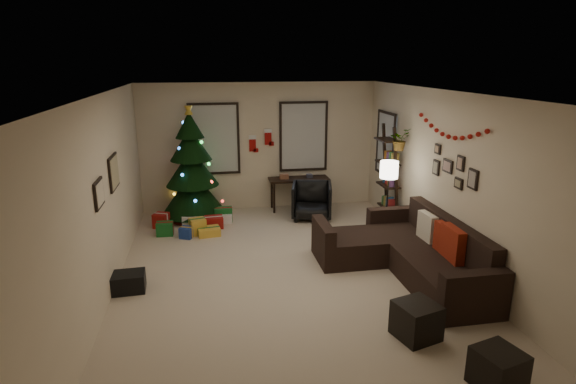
# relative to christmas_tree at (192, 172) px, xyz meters

# --- Properties ---
(floor) EXTENTS (7.00, 7.00, 0.00)m
(floor) POSITION_rel_christmas_tree_xyz_m (1.43, -3.01, -0.98)
(floor) COLOR #C8B297
(floor) RESTS_ON ground
(ceiling) EXTENTS (7.00, 7.00, 0.00)m
(ceiling) POSITION_rel_christmas_tree_xyz_m (1.43, -3.01, 1.72)
(ceiling) COLOR white
(ceiling) RESTS_ON floor
(wall_back) EXTENTS (5.00, 0.00, 5.00)m
(wall_back) POSITION_rel_christmas_tree_xyz_m (1.43, 0.49, 0.37)
(wall_back) COLOR beige
(wall_back) RESTS_ON floor
(wall_front) EXTENTS (5.00, 0.00, 5.00)m
(wall_front) POSITION_rel_christmas_tree_xyz_m (1.43, -6.51, 0.37)
(wall_front) COLOR beige
(wall_front) RESTS_ON floor
(wall_left) EXTENTS (0.00, 7.00, 7.00)m
(wall_left) POSITION_rel_christmas_tree_xyz_m (-1.07, -3.01, 0.37)
(wall_left) COLOR beige
(wall_left) RESTS_ON floor
(wall_right) EXTENTS (0.00, 7.00, 7.00)m
(wall_right) POSITION_rel_christmas_tree_xyz_m (3.93, -3.01, 0.37)
(wall_right) COLOR beige
(wall_right) RESTS_ON floor
(window_back_left) EXTENTS (1.05, 0.06, 1.50)m
(window_back_left) POSITION_rel_christmas_tree_xyz_m (0.48, 0.46, 0.57)
(window_back_left) COLOR #728CB2
(window_back_left) RESTS_ON wall_back
(window_back_right) EXTENTS (1.05, 0.06, 1.50)m
(window_back_right) POSITION_rel_christmas_tree_xyz_m (2.38, 0.46, 0.57)
(window_back_right) COLOR #728CB2
(window_back_right) RESTS_ON wall_back
(window_right_wall) EXTENTS (0.06, 0.90, 1.30)m
(window_right_wall) POSITION_rel_christmas_tree_xyz_m (3.90, -0.46, 0.52)
(window_right_wall) COLOR #728CB2
(window_right_wall) RESTS_ON wall_right
(christmas_tree) EXTENTS (1.27, 1.27, 2.37)m
(christmas_tree) POSITION_rel_christmas_tree_xyz_m (0.00, 0.00, 0.00)
(christmas_tree) COLOR black
(christmas_tree) RESTS_ON floor
(presents) EXTENTS (1.51, 1.03, 0.30)m
(presents) POSITION_rel_christmas_tree_xyz_m (0.08, -0.66, -0.86)
(presents) COLOR maroon
(presents) RESTS_ON floor
(sofa) EXTENTS (1.92, 2.79, 0.88)m
(sofa) POSITION_rel_christmas_tree_xyz_m (3.26, -3.14, -0.69)
(sofa) COLOR black
(sofa) RESTS_ON floor
(pillow_red_a) EXTENTS (0.15, 0.51, 0.50)m
(pillow_red_a) POSITION_rel_christmas_tree_xyz_m (3.64, -3.71, -0.34)
(pillow_red_a) COLOR maroon
(pillow_red_a) RESTS_ON sofa
(pillow_red_b) EXTENTS (0.13, 0.44, 0.43)m
(pillow_red_b) POSITION_rel_christmas_tree_xyz_m (3.64, -3.48, -0.34)
(pillow_red_b) COLOR maroon
(pillow_red_b) RESTS_ON sofa
(pillow_cream) EXTENTS (0.14, 0.43, 0.43)m
(pillow_cream) POSITION_rel_christmas_tree_xyz_m (3.64, -2.94, -0.35)
(pillow_cream) COLOR beige
(pillow_cream) RESTS_ON sofa
(ottoman_near) EXTENTS (0.56, 0.56, 0.43)m
(ottoman_near) POSITION_rel_christmas_tree_xyz_m (2.61, -4.82, -0.77)
(ottoman_near) COLOR black
(ottoman_near) RESTS_ON floor
(ottoman_far) EXTENTS (0.52, 0.52, 0.40)m
(ottoman_far) POSITION_rel_christmas_tree_xyz_m (3.02, -5.77, -0.78)
(ottoman_far) COLOR black
(ottoman_far) RESTS_ON floor
(desk) EXTENTS (1.29, 0.46, 0.69)m
(desk) POSITION_rel_christmas_tree_xyz_m (2.23, 0.21, -0.37)
(desk) COLOR black
(desk) RESTS_ON floor
(desk_chair) EXTENTS (0.86, 0.83, 0.75)m
(desk_chair) POSITION_rel_christmas_tree_xyz_m (2.37, -0.44, -0.61)
(desk_chair) COLOR black
(desk_chair) RESTS_ON floor
(bookshelf) EXTENTS (0.30, 0.58, 1.98)m
(bookshelf) POSITION_rel_christmas_tree_xyz_m (3.73, -1.13, -0.03)
(bookshelf) COLOR black
(bookshelf) RESTS_ON floor
(potted_plant) EXTENTS (0.59, 0.55, 0.51)m
(potted_plant) POSITION_rel_christmas_tree_xyz_m (3.73, -1.48, 0.84)
(potted_plant) COLOR #4C4C4C
(potted_plant) RESTS_ON bookshelf
(floor_lamp) EXTENTS (0.31, 0.31, 1.47)m
(floor_lamp) POSITION_rel_christmas_tree_xyz_m (3.38, -1.93, 0.25)
(floor_lamp) COLOR black
(floor_lamp) RESTS_ON floor
(art_map) EXTENTS (0.04, 0.60, 0.50)m
(art_map) POSITION_rel_christmas_tree_xyz_m (-1.05, -2.29, 0.57)
(art_map) COLOR black
(art_map) RESTS_ON wall_left
(art_abstract) EXTENTS (0.04, 0.45, 0.35)m
(art_abstract) POSITION_rel_christmas_tree_xyz_m (-1.05, -3.34, 0.54)
(art_abstract) COLOR black
(art_abstract) RESTS_ON wall_left
(gallery) EXTENTS (0.03, 1.25, 0.54)m
(gallery) POSITION_rel_christmas_tree_xyz_m (3.91, -3.08, 0.59)
(gallery) COLOR black
(gallery) RESTS_ON wall_right
(garland) EXTENTS (0.08, 1.90, 0.30)m
(garland) POSITION_rel_christmas_tree_xyz_m (3.88, -2.90, 1.17)
(garland) COLOR #A5140C
(garland) RESTS_ON wall_right
(stocking_left) EXTENTS (0.20, 0.05, 0.36)m
(stocking_left) POSITION_rel_christmas_tree_xyz_m (1.28, 0.48, 0.45)
(stocking_left) COLOR #990F0C
(stocking_left) RESTS_ON wall_back
(stocking_right) EXTENTS (0.20, 0.05, 0.36)m
(stocking_right) POSITION_rel_christmas_tree_xyz_m (1.61, 0.44, 0.59)
(stocking_right) COLOR #990F0C
(stocking_right) RESTS_ON wall_back
(storage_bin) EXTENTS (0.55, 0.38, 0.26)m
(storage_bin) POSITION_rel_christmas_tree_xyz_m (-0.90, -3.04, -0.85)
(storage_bin) COLOR black
(storage_bin) RESTS_ON floor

